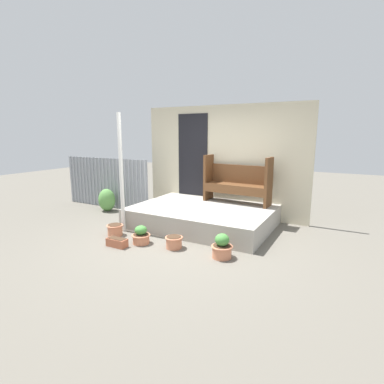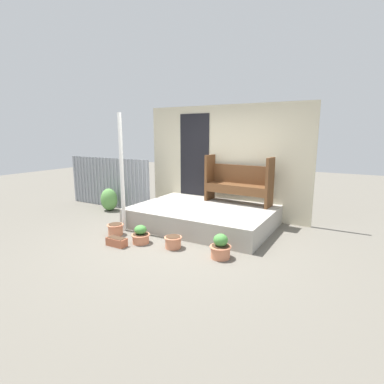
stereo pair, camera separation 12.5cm
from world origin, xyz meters
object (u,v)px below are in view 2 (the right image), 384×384
at_px(bench, 239,181).
at_px(shrub_by_fence, 109,200).
at_px(flower_pot_left, 115,229).
at_px(support_post, 122,173).
at_px(planter_box_rect, 117,242).
at_px(flower_pot_far_right, 221,248).
at_px(flower_pot_right, 173,241).
at_px(flower_pot_middle, 141,235).

bearing_deg(bench, shrub_by_fence, -162.56).
bearing_deg(flower_pot_left, bench, 51.11).
relative_size(support_post, bench, 1.54).
bearing_deg(flower_pot_left, support_post, 99.32).
height_order(bench, flower_pot_left, bench).
distance_m(planter_box_rect, shrub_by_fence, 2.61).
bearing_deg(support_post, flower_pot_far_right, -7.29).
bearing_deg(flower_pot_right, planter_box_rect, -155.68).
distance_m(support_post, flower_pot_right, 1.78).
xyz_separation_m(flower_pot_left, shrub_by_fence, (-1.49, 1.33, 0.16)).
height_order(flower_pot_far_right, shrub_by_fence, shrub_by_fence).
relative_size(support_post, planter_box_rect, 6.30).
relative_size(support_post, flower_pot_far_right, 5.87).
bearing_deg(flower_pot_far_right, bench, 104.28).
bearing_deg(bench, planter_box_rect, -112.99).
height_order(support_post, flower_pot_far_right, support_post).
height_order(flower_pot_left, shrub_by_fence, shrub_by_fence).
bearing_deg(shrub_by_fence, support_post, -35.39).
xyz_separation_m(flower_pot_left, flower_pot_far_right, (2.24, 0.01, 0.05)).
distance_m(bench, flower_pot_middle, 2.55).
bearing_deg(shrub_by_fence, planter_box_rect, -42.30).
bearing_deg(planter_box_rect, flower_pot_middle, 48.57).
height_order(flower_pot_middle, flower_pot_far_right, flower_pot_far_right).
height_order(bench, flower_pot_far_right, bench).
distance_m(flower_pot_left, flower_pot_middle, 0.73).
distance_m(support_post, flower_pot_far_right, 2.52).
relative_size(bench, flower_pot_middle, 4.52).
relative_size(support_post, flower_pot_right, 7.51).
distance_m(flower_pot_left, shrub_by_fence, 2.00).
bearing_deg(support_post, flower_pot_left, -80.68).
relative_size(bench, planter_box_rect, 4.09).
distance_m(support_post, flower_pot_left, 1.10).
xyz_separation_m(flower_pot_middle, flower_pot_right, (0.64, 0.10, -0.03)).
distance_m(support_post, bench, 2.53).
xyz_separation_m(support_post, planter_box_rect, (0.49, -0.73, -1.10)).
relative_size(flower_pot_middle, flower_pot_far_right, 0.84).
relative_size(support_post, flower_pot_middle, 6.95).
distance_m(flower_pot_middle, flower_pot_far_right, 1.53).
bearing_deg(flower_pot_middle, bench, 66.00).
relative_size(flower_pot_far_right, shrub_by_fence, 0.70).
bearing_deg(flower_pot_middle, support_post, 151.83).
height_order(flower_pot_middle, shrub_by_fence, shrub_by_fence).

